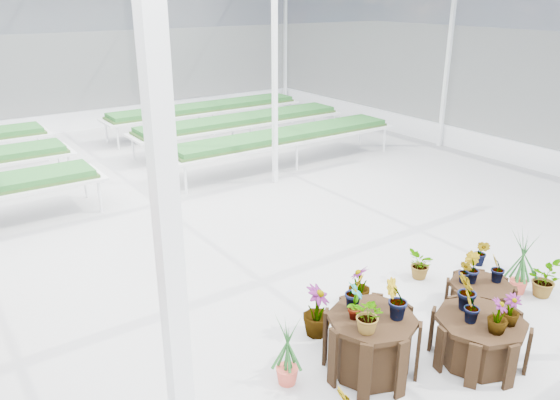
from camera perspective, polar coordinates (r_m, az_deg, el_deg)
ground_plane at (r=8.31m, az=-2.11°, el=-9.49°), size 24.00×24.00×0.00m
greenhouse_shell at (r=7.43m, az=-2.34°, el=5.67°), size 18.00×24.00×4.50m
steel_frame at (r=7.43m, az=-2.34°, el=5.67°), size 18.00×24.00×4.50m
nursery_benches at (r=14.31m, az=-17.99°, el=4.55°), size 16.00×7.00×0.84m
plinth_tall at (r=6.65m, az=9.46°, el=-14.63°), size 1.17×1.17×0.73m
plinth_mid at (r=7.17m, az=20.00°, el=-13.57°), size 1.34×1.34×0.58m
plinth_low at (r=8.26m, az=20.15°, el=-9.45°), size 0.98×0.98×0.40m
nursery_plants at (r=7.47m, az=15.50°, el=-9.66°), size 4.73×3.25×1.23m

